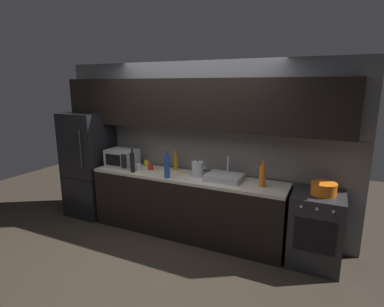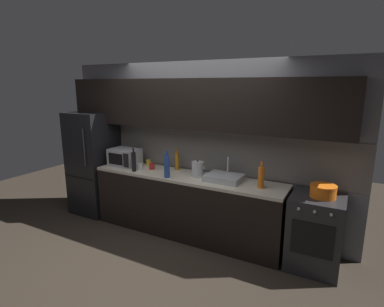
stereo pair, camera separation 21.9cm
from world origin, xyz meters
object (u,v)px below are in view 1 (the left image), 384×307
wine_bottle_amber (176,161)px  mug_clear (138,167)px  cooking_pot (324,189)px  oven_range (316,229)px  refrigerator (89,164)px  mug_yellow (146,163)px  wine_bottle_orange (262,176)px  mug_red (151,167)px  wine_bottle_blue (167,167)px  wine_bottle_dark (132,162)px  kettle (198,169)px  microwave (122,158)px

wine_bottle_amber → mug_clear: size_ratio=3.56×
cooking_pot → oven_range: bearing=-178.1°
refrigerator → mug_yellow: size_ratio=17.68×
mug_yellow → cooking_pot: cooking_pot is taller
wine_bottle_orange → mug_red: (-1.70, 0.05, -0.09)m
wine_bottle_blue → mug_yellow: 0.73m
oven_range → cooking_pot: cooking_pot is taller
wine_bottle_dark → wine_bottle_orange: size_ratio=1.05×
kettle → wine_bottle_orange: size_ratio=0.71×
wine_bottle_blue → mug_red: (-0.43, 0.24, -0.11)m
oven_range → kettle: 1.69m
microwave → wine_bottle_blue: bearing=-13.8°
mug_yellow → refrigerator: bearing=-170.2°
refrigerator → wine_bottle_amber: size_ratio=5.19×
oven_range → wine_bottle_orange: wine_bottle_orange is taller
cooking_pot → wine_bottle_amber: bearing=174.7°
cooking_pot → wine_bottle_blue: bearing=-173.8°
wine_bottle_orange → mug_yellow: bearing=173.9°
mug_yellow → oven_range: bearing=-4.0°
wine_bottle_amber → mug_red: 0.40m
microwave → wine_bottle_amber: 0.89m
oven_range → wine_bottle_dark: bearing=-175.9°
wine_bottle_blue → mug_red: wine_bottle_blue is taller
kettle → wine_bottle_amber: (-0.44, 0.17, 0.03)m
wine_bottle_orange → cooking_pot: wine_bottle_orange is taller
microwave → mug_yellow: (0.35, 0.16, -0.09)m
refrigerator → mug_yellow: (1.03, 0.18, 0.09)m
wine_bottle_orange → mug_clear: bearing=-178.7°
refrigerator → wine_bottle_amber: (1.55, 0.19, 0.18)m
microwave → wine_bottle_blue: size_ratio=1.20×
mug_red → mug_clear: bearing=-149.0°
refrigerator → wine_bottle_dark: 1.06m
refrigerator → mug_clear: (1.04, -0.07, 0.08)m
oven_range → mug_red: bearing=179.3°
wine_bottle_blue → kettle: bearing=33.9°
microwave → wine_bottle_orange: size_ratio=1.36×
kettle → oven_range: bearing=-0.9°
wine_bottle_orange → kettle: bearing=176.9°
wine_bottle_dark → mug_yellow: wine_bottle_dark is taller
oven_range → microwave: bearing=179.6°
oven_range → microwave: 2.96m
refrigerator → cooking_pot: refrigerator is taller
oven_range → wine_bottle_blue: bearing=-173.7°
mug_red → wine_bottle_blue: bearing=-29.5°
wine_bottle_dark → mug_red: bearing=50.7°
microwave → wine_bottle_orange: bearing=-1.1°
kettle → wine_bottle_orange: 0.92m
mug_yellow → cooking_pot: bearing=-3.9°
wine_bottle_orange → mug_yellow: (-1.88, 0.20, -0.09)m
oven_range → cooking_pot: 0.52m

